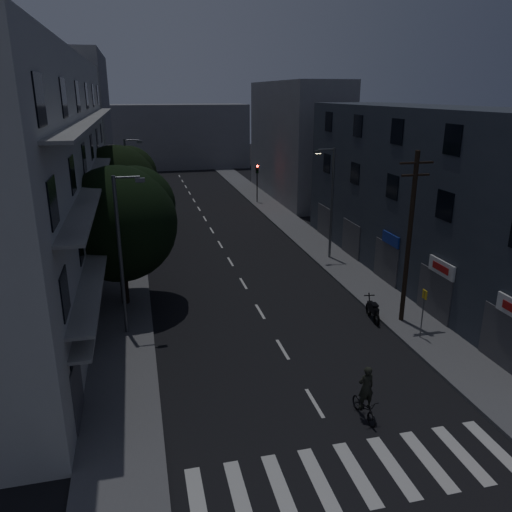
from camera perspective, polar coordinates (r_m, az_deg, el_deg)
name	(u,v)px	position (r m, az deg, el deg)	size (l,w,h in m)	color
ground	(219,243)	(41.29, -4.23, 1.52)	(160.00, 160.00, 0.00)	black
sidewalk_left	(126,248)	(40.81, -14.68, 0.87)	(3.00, 90.00, 0.15)	#565659
sidewalk_right	(305,236)	(43.06, 5.66, 2.28)	(3.00, 90.00, 0.15)	#565659
crosswalk	(357,474)	(18.02, 11.43, -23.19)	(10.90, 3.00, 0.01)	beige
lane_markings	(208,224)	(47.25, -5.49, 3.64)	(0.15, 60.50, 0.01)	beige
building_left	(38,177)	(32.92, -23.61, 8.27)	(7.00, 36.00, 14.00)	#AFB0AA
building_right	(430,196)	(34.08, 19.30, 6.49)	(6.19, 28.00, 11.00)	#2E343F
building_far_left	(81,127)	(62.45, -19.35, 13.71)	(6.00, 20.00, 16.00)	slate
building_far_right	(296,141)	(59.21, 4.61, 12.99)	(6.00, 20.00, 13.00)	slate
building_far_end	(173,136)	(84.58, -9.51, 13.33)	(24.00, 8.00, 10.00)	slate
tree_near	(120,219)	(28.69, -15.29, 4.08)	(6.45, 6.45, 7.96)	black
tree_mid	(118,183)	(40.91, -15.54, 8.04)	(6.39, 6.39, 7.86)	black
tree_far	(121,176)	(48.86, -15.20, 8.77)	(5.41, 5.41, 6.69)	black
traffic_signal_far_right	(257,176)	(55.65, 0.14, 9.19)	(0.28, 0.37, 4.10)	black
traffic_signal_far_left	(134,180)	(53.96, -13.77, 8.39)	(0.28, 0.37, 4.10)	black
street_lamp_left_near	(122,248)	(25.08, -15.04, 0.83)	(1.51, 0.25, 8.00)	#5C5F63
street_lamp_right	(331,198)	(36.39, 8.52, 6.56)	(1.51, 0.25, 8.00)	#5A5E61
street_lamp_left_far	(129,182)	(44.12, -14.29, 8.23)	(1.51, 0.25, 8.00)	#585960
utility_pole	(409,236)	(26.63, 17.13, 2.25)	(1.80, 0.24, 9.00)	black
bus_stop_sign	(424,305)	(25.91, 18.60, -5.34)	(0.06, 0.35, 2.52)	#595B60
motorcycle	(373,311)	(28.00, 13.20, -6.10)	(0.59, 2.06, 1.32)	black
cyclist	(365,401)	(20.02, 12.34, -15.86)	(0.74, 1.78, 2.20)	black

